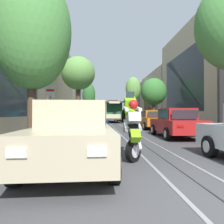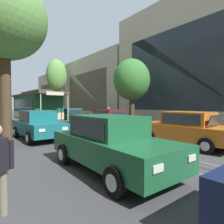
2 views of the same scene
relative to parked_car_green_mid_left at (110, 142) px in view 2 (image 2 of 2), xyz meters
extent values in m
plane|color=#424244|center=(2.25, 6.83, -0.80)|extent=(160.00, 160.00, 0.00)
cube|color=gray|center=(1.72, 9.98, -0.79)|extent=(0.08, 59.46, 0.01)
cube|color=gray|center=(2.78, 9.98, -0.79)|extent=(0.08, 59.46, 0.01)
cube|color=black|center=(2.25, 9.98, -0.80)|extent=(0.03, 59.46, 0.01)
cube|color=#BCAD93|center=(11.61, 3.55, 4.21)|extent=(5.72, 12.56, 10.02)
cube|color=#2D3842|center=(8.77, 3.55, 3.71)|extent=(0.04, 9.01, 6.01)
cube|color=#BCAD93|center=(10.99, 16.41, 3.22)|extent=(4.48, 12.56, 8.03)
cube|color=#2D3842|center=(8.77, 16.41, 2.81)|extent=(0.04, 9.01, 4.82)
cube|color=tan|center=(11.33, 29.28, 3.06)|extent=(5.15, 12.56, 7.72)
cube|color=#2D3842|center=(8.77, 29.28, 2.68)|extent=(0.04, 9.01, 4.63)
cube|color=#B21414|center=(-0.64, -3.10, -0.05)|extent=(0.28, 0.04, 0.12)
cube|color=#1E6038|center=(0.00, -0.04, -0.15)|extent=(1.91, 4.34, 0.66)
cube|color=#1E6038|center=(0.00, 0.11, 0.48)|extent=(1.53, 2.10, 0.60)
cube|color=#2D3842|center=(-0.02, -0.73, 0.46)|extent=(1.34, 0.25, 0.47)
cube|color=#2D3842|center=(0.03, 1.29, 0.46)|extent=(1.30, 0.23, 0.45)
cube|color=#2D3842|center=(0.75, 0.09, 0.48)|extent=(0.07, 1.81, 0.47)
cube|color=#2D3842|center=(-0.75, 0.13, 0.48)|extent=(0.07, 1.81, 0.47)
cube|color=white|center=(0.50, -2.21, -0.05)|extent=(0.28, 0.05, 0.14)
cube|color=#B21414|center=(0.61, 2.11, -0.05)|extent=(0.28, 0.05, 0.12)
cube|color=white|center=(-0.61, -2.19, -0.05)|extent=(0.28, 0.05, 0.14)
cube|color=#B21414|center=(-0.51, 2.13, -0.05)|extent=(0.28, 0.05, 0.12)
cylinder|color=black|center=(0.85, -1.39, -0.48)|extent=(0.22, 0.64, 0.64)
cylinder|color=silver|center=(0.96, -1.40, -0.48)|extent=(0.03, 0.35, 0.35)
cylinder|color=black|center=(-0.91, -1.35, -0.48)|extent=(0.22, 0.64, 0.64)
cylinder|color=silver|center=(-1.02, -1.35, -0.48)|extent=(0.03, 0.35, 0.35)
cylinder|color=black|center=(0.91, 1.27, -0.48)|extent=(0.22, 0.64, 0.64)
cylinder|color=silver|center=(1.02, 1.27, -0.48)|extent=(0.03, 0.35, 0.35)
cylinder|color=black|center=(-0.85, 1.31, -0.48)|extent=(0.22, 0.64, 0.64)
cylinder|color=silver|center=(-0.96, 1.32, -0.48)|extent=(0.03, 0.35, 0.35)
cube|color=#196B70|center=(-0.07, 6.43, -0.15)|extent=(1.88, 4.33, 0.66)
cube|color=#196B70|center=(-0.08, 6.58, 0.48)|extent=(1.51, 2.09, 0.60)
cube|color=#2D3842|center=(-0.06, 5.74, 0.46)|extent=(1.34, 0.25, 0.47)
cube|color=#2D3842|center=(-0.10, 7.76, 0.46)|extent=(1.30, 0.22, 0.45)
cube|color=#2D3842|center=(0.67, 6.59, 0.48)|extent=(0.06, 1.81, 0.47)
cube|color=#2D3842|center=(-0.82, 6.57, 0.48)|extent=(0.06, 1.81, 0.47)
cube|color=white|center=(0.52, 4.28, -0.05)|extent=(0.28, 0.05, 0.14)
cube|color=#B21414|center=(0.44, 8.60, -0.05)|extent=(0.28, 0.05, 0.12)
cube|color=white|center=(-0.59, 4.26, -0.05)|extent=(0.28, 0.05, 0.14)
cube|color=#B21414|center=(-0.67, 8.58, -0.05)|extent=(0.28, 0.05, 0.12)
cylinder|color=black|center=(0.83, 5.11, -0.48)|extent=(0.21, 0.64, 0.64)
cylinder|color=silver|center=(0.94, 5.12, -0.48)|extent=(0.03, 0.35, 0.35)
cylinder|color=black|center=(-0.93, 5.08, -0.48)|extent=(0.21, 0.64, 0.64)
cylinder|color=silver|center=(-1.04, 5.08, -0.48)|extent=(0.03, 0.35, 0.35)
cylinder|color=black|center=(0.78, 7.78, -0.48)|extent=(0.21, 0.64, 0.64)
cylinder|color=silver|center=(0.89, 7.78, -0.48)|extent=(0.03, 0.35, 0.35)
cylinder|color=black|center=(-0.98, 7.75, -0.48)|extent=(0.21, 0.64, 0.64)
cylinder|color=silver|center=(-1.09, 7.74, -0.48)|extent=(0.03, 0.35, 0.35)
cube|color=orange|center=(4.76, 0.43, -0.15)|extent=(1.98, 4.37, 0.66)
cube|color=orange|center=(4.77, 0.28, 0.48)|extent=(1.56, 2.13, 0.60)
cube|color=#2D3842|center=(4.73, 1.12, 0.46)|extent=(1.34, 0.28, 0.47)
cube|color=#2D3842|center=(4.82, -0.90, 0.46)|extent=(1.30, 0.25, 0.45)
cube|color=#2D3842|center=(4.02, 0.25, 0.48)|extent=(0.11, 1.81, 0.47)
cube|color=#2D3842|center=(5.52, 0.32, 0.48)|extent=(0.11, 1.81, 0.47)
cube|color=white|center=(4.11, 2.57, -0.05)|extent=(0.28, 0.05, 0.14)
cube|color=white|center=(5.23, 2.62, -0.05)|extent=(0.28, 0.05, 0.14)
cylinder|color=black|center=(3.83, 1.73, -0.48)|extent=(0.23, 0.65, 0.64)
cylinder|color=silver|center=(3.72, 1.72, -0.48)|extent=(0.04, 0.35, 0.35)
cylinder|color=black|center=(5.58, 1.80, -0.48)|extent=(0.23, 0.65, 0.64)
cylinder|color=silver|center=(5.69, 1.81, -0.48)|extent=(0.04, 0.35, 0.35)
cylinder|color=black|center=(3.94, -0.94, -0.48)|extent=(0.23, 0.65, 0.64)
cylinder|color=silver|center=(3.83, -0.94, -0.48)|extent=(0.04, 0.35, 0.35)
cylinder|color=black|center=(5.70, -0.86, -0.48)|extent=(0.23, 0.65, 0.64)
cylinder|color=silver|center=(5.81, -0.86, -0.48)|extent=(0.04, 0.35, 0.35)
cube|color=maroon|center=(4.70, 6.33, -0.15)|extent=(1.96, 4.37, 0.66)
cube|color=maroon|center=(4.70, 6.18, 0.48)|extent=(1.55, 2.12, 0.60)
cube|color=#2D3842|center=(4.73, 7.01, 0.46)|extent=(1.34, 0.27, 0.47)
cube|color=#2D3842|center=(4.65, 4.99, 0.46)|extent=(1.30, 0.25, 0.45)
cube|color=#2D3842|center=(3.95, 6.20, 0.48)|extent=(0.10, 1.81, 0.47)
cube|color=#2D3842|center=(5.45, 6.15, 0.48)|extent=(0.10, 1.81, 0.47)
cube|color=white|center=(4.23, 8.51, -0.05)|extent=(0.28, 0.05, 0.14)
cube|color=#B21414|center=(4.06, 4.19, -0.05)|extent=(0.28, 0.05, 0.12)
cube|color=white|center=(5.34, 8.46, -0.05)|extent=(0.28, 0.05, 0.14)
cube|color=#B21414|center=(5.18, 4.15, -0.05)|extent=(0.28, 0.05, 0.12)
cylinder|color=black|center=(3.88, 7.69, -0.48)|extent=(0.22, 0.65, 0.64)
cylinder|color=silver|center=(3.77, 7.70, -0.48)|extent=(0.03, 0.35, 0.35)
cylinder|color=black|center=(5.63, 7.62, -0.48)|extent=(0.22, 0.65, 0.64)
cylinder|color=silver|center=(5.74, 7.62, -0.48)|extent=(0.03, 0.35, 0.35)
cylinder|color=black|center=(3.77, 5.03, -0.48)|extent=(0.22, 0.65, 0.64)
cylinder|color=silver|center=(3.66, 5.03, -0.48)|extent=(0.03, 0.35, 0.35)
cylinder|color=black|center=(5.53, 4.96, -0.48)|extent=(0.22, 0.65, 0.64)
cylinder|color=silver|center=(5.64, 4.96, -0.48)|extent=(0.03, 0.35, 0.35)
cube|color=#196B70|center=(4.69, 12.50, -0.15)|extent=(1.88, 4.33, 0.66)
cube|color=#196B70|center=(4.69, 12.35, 0.48)|extent=(1.51, 2.09, 0.60)
cube|color=#2D3842|center=(4.67, 13.19, 0.46)|extent=(1.34, 0.25, 0.47)
cube|color=#2D3842|center=(4.71, 11.17, 0.46)|extent=(1.30, 0.22, 0.45)
cube|color=#2D3842|center=(3.94, 12.34, 0.48)|extent=(0.06, 1.81, 0.47)
cube|color=#2D3842|center=(5.44, 12.37, 0.48)|extent=(0.06, 1.81, 0.47)
cube|color=white|center=(4.09, 14.65, -0.05)|extent=(0.28, 0.05, 0.14)
cube|color=#B21414|center=(4.17, 10.33, -0.05)|extent=(0.28, 0.05, 0.12)
cube|color=white|center=(5.21, 14.67, -0.05)|extent=(0.28, 0.05, 0.14)
cube|color=#B21414|center=(5.28, 10.35, -0.05)|extent=(0.28, 0.05, 0.12)
cylinder|color=black|center=(3.78, 13.82, -0.48)|extent=(0.21, 0.64, 0.64)
cylinder|color=silver|center=(3.67, 13.82, -0.48)|extent=(0.03, 0.35, 0.35)
cylinder|color=black|center=(5.54, 13.85, -0.48)|extent=(0.21, 0.64, 0.64)
cylinder|color=silver|center=(5.65, 13.85, -0.48)|extent=(0.03, 0.35, 0.35)
cylinder|color=black|center=(3.83, 11.16, -0.48)|extent=(0.21, 0.64, 0.64)
cylinder|color=silver|center=(3.72, 11.15, -0.48)|extent=(0.03, 0.35, 0.35)
cylinder|color=black|center=(5.59, 11.19, -0.48)|extent=(0.21, 0.64, 0.64)
cylinder|color=silver|center=(5.70, 11.19, -0.48)|extent=(0.03, 0.35, 0.35)
cube|color=gold|center=(4.71, 18.53, -0.15)|extent=(1.85, 4.32, 0.66)
cube|color=gold|center=(4.71, 18.38, 0.48)|extent=(1.50, 2.08, 0.60)
cube|color=#2D3842|center=(4.72, 19.22, 0.46)|extent=(1.33, 0.24, 0.47)
cube|color=#2D3842|center=(4.69, 17.20, 0.46)|extent=(1.30, 0.21, 0.45)
cube|color=#2D3842|center=(3.96, 18.39, 0.48)|extent=(0.05, 1.81, 0.47)
cube|color=#2D3842|center=(5.45, 18.37, 0.48)|extent=(0.05, 1.81, 0.47)
cube|color=white|center=(4.18, 20.70, -0.05)|extent=(0.28, 0.04, 0.14)
cube|color=#B21414|center=(4.12, 16.38, -0.05)|extent=(0.28, 0.04, 0.12)
cube|color=white|center=(5.29, 20.69, -0.05)|extent=(0.28, 0.04, 0.14)
cube|color=#B21414|center=(5.24, 16.37, -0.05)|extent=(0.28, 0.04, 0.12)
cylinder|color=black|center=(3.84, 19.88, -0.48)|extent=(0.21, 0.64, 0.64)
cylinder|color=silver|center=(3.73, 19.88, -0.48)|extent=(0.02, 0.35, 0.35)
cylinder|color=black|center=(5.60, 19.86, -0.48)|extent=(0.21, 0.64, 0.64)
cylinder|color=silver|center=(5.71, 19.85, -0.48)|extent=(0.02, 0.35, 0.35)
cylinder|color=black|center=(3.81, 17.21, -0.48)|extent=(0.21, 0.64, 0.64)
cylinder|color=silver|center=(3.70, 17.21, -0.48)|extent=(0.02, 0.35, 0.35)
cylinder|color=black|center=(5.57, 17.19, -0.48)|extent=(0.21, 0.64, 0.64)
cylinder|color=silver|center=(5.68, 17.19, -0.48)|extent=(0.02, 0.35, 0.35)
cube|color=#196B70|center=(4.59, 24.31, -0.15)|extent=(1.95, 4.36, 0.66)
cube|color=#196B70|center=(4.58, 24.16, 0.48)|extent=(1.55, 2.12, 0.60)
cube|color=#2D3842|center=(4.61, 25.00, 0.46)|extent=(1.34, 0.27, 0.47)
cube|color=#2D3842|center=(4.54, 22.98, 0.46)|extent=(1.30, 0.24, 0.45)
cube|color=#2D3842|center=(3.83, 24.19, 0.48)|extent=(0.09, 1.81, 0.47)
cube|color=#2D3842|center=(5.33, 24.13, 0.48)|extent=(0.09, 1.81, 0.47)
cube|color=white|center=(4.11, 26.49, -0.05)|extent=(0.28, 0.05, 0.14)
cube|color=#B21414|center=(3.95, 22.17, -0.05)|extent=(0.28, 0.05, 0.12)
cube|color=white|center=(5.22, 26.45, -0.05)|extent=(0.28, 0.05, 0.14)
cube|color=#B21414|center=(5.07, 22.13, -0.05)|extent=(0.28, 0.05, 0.12)
cylinder|color=black|center=(3.75, 25.68, -0.48)|extent=(0.22, 0.65, 0.64)
cylinder|color=silver|center=(3.64, 25.68, -0.48)|extent=(0.03, 0.35, 0.35)
cylinder|color=black|center=(5.51, 25.61, -0.48)|extent=(0.22, 0.65, 0.64)
cylinder|color=silver|center=(5.62, 25.61, -0.48)|extent=(0.03, 0.35, 0.35)
cylinder|color=black|center=(3.66, 23.01, -0.48)|extent=(0.22, 0.65, 0.64)
cylinder|color=silver|center=(3.55, 23.01, -0.48)|extent=(0.03, 0.35, 0.35)
cylinder|color=black|center=(5.42, 22.95, -0.48)|extent=(0.22, 0.65, 0.64)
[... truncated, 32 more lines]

